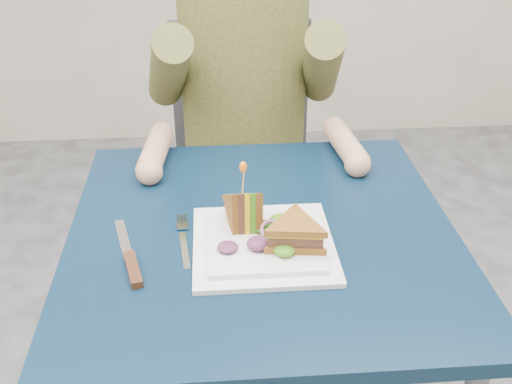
{
  "coord_description": "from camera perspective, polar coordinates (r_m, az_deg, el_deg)",
  "views": [
    {
      "loc": [
        -0.09,
        -0.96,
        1.39
      ],
      "look_at": [
        -0.01,
        -0.01,
        0.82
      ],
      "focal_mm": 42.0,
      "sensor_mm": 36.0,
      "label": 1
    }
  ],
  "objects": [
    {
      "name": "table",
      "position": [
        1.22,
        0.6,
        -6.63
      ],
      "size": [
        0.75,
        0.75,
        0.73
      ],
      "color": "black",
      "rests_on": "ground"
    },
    {
      "name": "toothpick",
      "position": [
        1.09,
        -1.21,
        1.08
      ],
      "size": [
        0.01,
        0.01,
        0.06
      ],
      "primitive_type": "cylinder",
      "rotation": [
        0.14,
        0.07,
        0.0
      ],
      "color": "tan",
      "rests_on": "sandwich_upright"
    },
    {
      "name": "plate",
      "position": [
        1.11,
        0.71,
        -4.88
      ],
      "size": [
        0.26,
        0.26,
        0.02
      ],
      "color": "white",
      "rests_on": "table"
    },
    {
      "name": "lettuce_spill",
      "position": [
        1.11,
        0.93,
        -3.68
      ],
      "size": [
        0.15,
        0.13,
        0.02
      ],
      "primitive_type": null,
      "color": "#337A14",
      "rests_on": "plate"
    },
    {
      "name": "diner",
      "position": [
        1.61,
        -1.16,
        13.6
      ],
      "size": [
        0.54,
        0.59,
        0.74
      ],
      "color": "#4D4F24",
      "rests_on": "chair"
    },
    {
      "name": "chair",
      "position": [
        1.86,
        -1.25,
        3.54
      ],
      "size": [
        0.42,
        0.4,
        0.93
      ],
      "color": "#47474C",
      "rests_on": "ground"
    },
    {
      "name": "fork",
      "position": [
        1.14,
        -6.89,
        -4.69
      ],
      "size": [
        0.03,
        0.18,
        0.01
      ],
      "color": "silver",
      "rests_on": "table"
    },
    {
      "name": "sandwich_upright",
      "position": [
        1.12,
        -1.18,
        -1.76
      ],
      "size": [
        0.08,
        0.12,
        0.12
      ],
      "color": "brown",
      "rests_on": "plate"
    },
    {
      "name": "toothpick_frill",
      "position": [
        1.08,
        -1.23,
        2.38
      ],
      "size": [
        0.01,
        0.01,
        0.02
      ],
      "primitive_type": "ellipsoid",
      "color": "orange",
      "rests_on": "sandwich_upright"
    },
    {
      "name": "sandwich_flat",
      "position": [
        1.08,
        3.76,
        -3.94
      ],
      "size": [
        0.14,
        0.14,
        0.05
      ],
      "color": "brown",
      "rests_on": "plate"
    },
    {
      "name": "knife",
      "position": [
        1.09,
        -11.81,
        -6.65
      ],
      "size": [
        0.08,
        0.22,
        0.02
      ],
      "color": "silver",
      "rests_on": "table"
    },
    {
      "name": "onion_ring",
      "position": [
        1.11,
        1.47,
        -3.59
      ],
      "size": [
        0.04,
        0.04,
        0.02
      ],
      "primitive_type": "torus",
      "rotation": [
        0.44,
        0.0,
        0.0
      ],
      "color": "#9E4C7A",
      "rests_on": "plate"
    }
  ]
}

